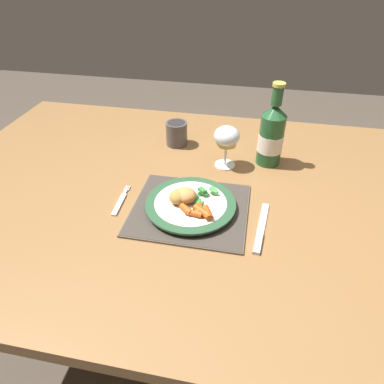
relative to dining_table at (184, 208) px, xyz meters
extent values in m
plane|color=#4C4238|center=(0.00, 0.00, -0.67)|extent=(6.00, 6.00, 0.00)
cube|color=olive|center=(0.00, 0.00, 0.05)|extent=(1.54, 1.06, 0.04)
cube|color=olive|center=(-0.72, 0.48, -0.32)|extent=(0.06, 0.06, 0.70)
cube|color=olive|center=(0.72, 0.48, -0.32)|extent=(0.06, 0.06, 0.70)
cube|color=brown|center=(0.04, -0.09, 0.08)|extent=(0.31, 0.28, 0.01)
cube|color=#3C352E|center=(0.04, -0.09, 0.08)|extent=(0.30, 0.27, 0.00)
cylinder|color=silver|center=(0.04, -0.09, 0.09)|extent=(0.20, 0.20, 0.01)
cylinder|color=#2D5638|center=(0.04, -0.09, 0.09)|extent=(0.24, 0.24, 0.01)
cylinder|color=silver|center=(0.04, -0.09, 0.10)|extent=(0.20, 0.20, 0.00)
ellipsoid|color=#B77F3D|center=(0.01, -0.10, 0.12)|extent=(0.07, 0.07, 0.04)
ellipsoid|color=tan|center=(0.02, -0.09, 0.12)|extent=(0.06, 0.06, 0.04)
cube|color=#4CA84C|center=(0.05, -0.07, 0.10)|extent=(0.01, 0.02, 0.01)
cube|color=green|center=(0.07, -0.05, 0.10)|extent=(0.02, 0.02, 0.01)
cube|color=#338438|center=(0.06, -0.09, 0.11)|extent=(0.02, 0.03, 0.01)
cube|color=green|center=(0.07, -0.05, 0.11)|extent=(0.03, 0.01, 0.01)
cube|color=green|center=(0.09, -0.03, 0.10)|extent=(0.03, 0.03, 0.01)
cube|color=#338438|center=(0.06, -0.10, 0.11)|extent=(0.02, 0.02, 0.01)
cube|color=#4CA84C|center=(0.10, -0.04, 0.11)|extent=(0.02, 0.01, 0.01)
cube|color=#338438|center=(0.06, -0.05, 0.11)|extent=(0.03, 0.02, 0.01)
cylinder|color=orange|center=(0.08, -0.13, 0.11)|extent=(0.04, 0.03, 0.02)
cylinder|color=#CC5119|center=(0.06, -0.14, 0.11)|extent=(0.05, 0.02, 0.02)
cylinder|color=#CC5119|center=(0.09, -0.14, 0.11)|extent=(0.03, 0.05, 0.02)
cylinder|color=#CC5119|center=(0.08, -0.13, 0.11)|extent=(0.05, 0.04, 0.02)
cylinder|color=#CC5119|center=(0.04, -0.13, 0.11)|extent=(0.04, 0.04, 0.02)
cylinder|color=#CC5119|center=(0.07, -0.12, 0.11)|extent=(0.03, 0.04, 0.02)
cube|color=silver|center=(-0.16, -0.11, 0.08)|extent=(0.02, 0.10, 0.01)
cube|color=silver|center=(-0.16, -0.05, 0.08)|extent=(0.01, 0.02, 0.01)
cube|color=silver|center=(-0.16, -0.03, 0.08)|extent=(0.00, 0.02, 0.00)
cube|color=silver|center=(-0.16, -0.03, 0.08)|extent=(0.00, 0.02, 0.00)
cube|color=silver|center=(-0.17, -0.03, 0.08)|extent=(0.00, 0.02, 0.00)
cube|color=silver|center=(-0.17, -0.03, 0.08)|extent=(0.00, 0.02, 0.00)
cube|color=silver|center=(0.23, -0.09, 0.07)|extent=(0.03, 0.13, 0.00)
cube|color=#B2B2B7|center=(0.22, -0.19, 0.08)|extent=(0.02, 0.07, 0.01)
cylinder|color=silver|center=(0.10, 0.15, 0.07)|extent=(0.07, 0.07, 0.00)
cylinder|color=silver|center=(0.10, 0.15, 0.11)|extent=(0.01, 0.01, 0.07)
ellipsoid|color=silver|center=(0.10, 0.15, 0.18)|extent=(0.08, 0.08, 0.06)
cylinder|color=#EACC66|center=(0.10, 0.15, 0.16)|extent=(0.06, 0.06, 0.03)
cylinder|color=#23562D|center=(0.24, 0.20, 0.15)|extent=(0.08, 0.08, 0.16)
cone|color=#23562D|center=(0.24, 0.20, 0.25)|extent=(0.08, 0.08, 0.03)
cylinder|color=#23562D|center=(0.24, 0.20, 0.30)|extent=(0.03, 0.03, 0.06)
cylinder|color=#BFB74C|center=(0.24, 0.20, 0.33)|extent=(0.04, 0.04, 0.01)
cylinder|color=white|center=(0.24, 0.20, 0.15)|extent=(0.08, 0.08, 0.06)
cylinder|color=#4C4747|center=(-0.08, 0.26, 0.11)|extent=(0.07, 0.07, 0.08)
cylinder|color=#2A2727|center=(-0.08, 0.26, 0.15)|extent=(0.06, 0.06, 0.01)
camera|label=1|loc=(0.18, -0.79, 0.67)|focal=32.00mm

